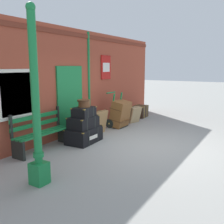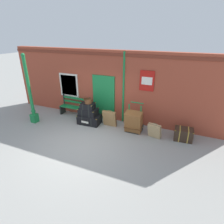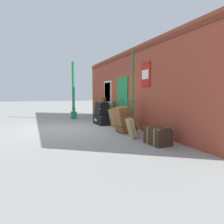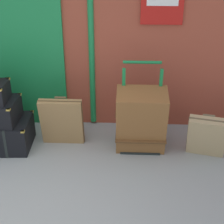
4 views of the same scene
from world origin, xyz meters
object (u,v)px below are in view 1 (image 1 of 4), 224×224
at_px(corner_trunk, 140,111).
at_px(suitcase_charcoal, 100,123).
at_px(steamer_trunk_middle, 83,122).
at_px(steamer_trunk_top, 84,112).
at_px(lamp_post, 37,119).
at_px(platform_bench, 41,133).
at_px(suitcase_beige, 135,115).
at_px(porters_trolley, 116,119).
at_px(steamer_trunk_base, 84,135).
at_px(large_brown_trunk, 120,114).
at_px(round_hatbox, 84,103).

bearing_deg(corner_trunk, suitcase_charcoal, -178.59).
height_order(steamer_trunk_middle, steamer_trunk_top, steamer_trunk_top).
distance_m(lamp_post, platform_bench, 2.08).
distance_m(steamer_trunk_middle, suitcase_beige, 3.04).
distance_m(platform_bench, porters_trolley, 3.18).
bearing_deg(lamp_post, steamer_trunk_middle, 19.76).
bearing_deg(porters_trolley, suitcase_beige, -17.54).
bearing_deg(steamer_trunk_base, steamer_trunk_middle, -157.68).
height_order(steamer_trunk_base, large_brown_trunk, large_brown_trunk).
xyz_separation_m(platform_bench, steamer_trunk_middle, (1.04, -0.52, 0.14)).
distance_m(large_brown_trunk, suitcase_charcoal, 1.14).
distance_m(large_brown_trunk, corner_trunk, 2.00).
relative_size(steamer_trunk_base, suitcase_charcoal, 1.39).
distance_m(round_hatbox, corner_trunk, 4.17).
distance_m(steamer_trunk_base, suitcase_charcoal, 0.97).
height_order(round_hatbox, suitcase_beige, round_hatbox).
bearing_deg(large_brown_trunk, porters_trolley, 90.00).
relative_size(round_hatbox, large_brown_trunk, 0.39).
relative_size(steamer_trunk_top, suitcase_charcoal, 0.85).
distance_m(steamer_trunk_base, large_brown_trunk, 2.10).
relative_size(platform_bench, round_hatbox, 4.38).
relative_size(lamp_post, steamer_trunk_base, 2.97).
height_order(lamp_post, large_brown_trunk, lamp_post).
bearing_deg(steamer_trunk_middle, suitcase_beige, -1.34).
bearing_deg(suitcase_charcoal, steamer_trunk_base, -173.11).
xyz_separation_m(steamer_trunk_middle, large_brown_trunk, (2.12, 0.04, -0.11)).
relative_size(lamp_post, porters_trolley, 2.58).
xyz_separation_m(platform_bench, large_brown_trunk, (3.16, -0.48, 0.03)).
height_order(steamer_trunk_base, steamer_trunk_top, steamer_trunk_top).
height_order(round_hatbox, corner_trunk, round_hatbox).
bearing_deg(suitcase_beige, platform_bench, 171.66).
height_order(platform_bench, steamer_trunk_base, platform_bench).
xyz_separation_m(round_hatbox, corner_trunk, (4.07, 0.22, -0.87)).
bearing_deg(lamp_post, steamer_trunk_top, 19.17).
relative_size(platform_bench, corner_trunk, 2.22).
height_order(steamer_trunk_base, suitcase_beige, suitcase_beige).
height_order(lamp_post, porters_trolley, lamp_post).
height_order(lamp_post, round_hatbox, lamp_post).
height_order(steamer_trunk_top, corner_trunk, steamer_trunk_top).
relative_size(suitcase_beige, corner_trunk, 0.86).
distance_m(steamer_trunk_top, corner_trunk, 4.15).
relative_size(steamer_trunk_middle, suitcase_beige, 1.31).
bearing_deg(round_hatbox, large_brown_trunk, 1.52).
bearing_deg(suitcase_beige, steamer_trunk_middle, 178.66).
bearing_deg(suitcase_beige, steamer_trunk_base, 178.35).
xyz_separation_m(porters_trolley, suitcase_charcoal, (-1.13, -0.08, 0.09)).
relative_size(platform_bench, suitcase_beige, 2.58).
xyz_separation_m(round_hatbox, large_brown_trunk, (2.09, 0.06, -0.64)).
bearing_deg(porters_trolley, platform_bench, 174.38).
distance_m(steamer_trunk_middle, steamer_trunk_top, 0.29).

